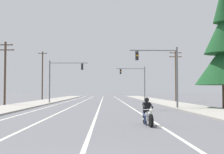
# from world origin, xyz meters

# --- Properties ---
(lane_stripe_center) EXTENTS (0.16, 100.00, 0.01)m
(lane_stripe_center) POSITION_xyz_m (-0.27, 45.00, 0.00)
(lane_stripe_center) COLOR beige
(lane_stripe_center) RESTS_ON ground
(lane_stripe_left) EXTENTS (0.16, 100.00, 0.01)m
(lane_stripe_left) POSITION_xyz_m (-3.43, 45.00, 0.00)
(lane_stripe_left) COLOR beige
(lane_stripe_left) RESTS_ON ground
(lane_stripe_right) EXTENTS (0.16, 100.00, 0.01)m
(lane_stripe_right) POSITION_xyz_m (3.21, 45.00, 0.00)
(lane_stripe_right) COLOR beige
(lane_stripe_right) RESTS_ON ground
(lane_stripe_far_left) EXTENTS (0.16, 100.00, 0.01)m
(lane_stripe_far_left) POSITION_xyz_m (-6.04, 45.00, 0.00)
(lane_stripe_far_left) COLOR beige
(lane_stripe_far_left) RESTS_ON ground
(sidewalk_kerb_right) EXTENTS (4.40, 110.00, 0.14)m
(sidewalk_kerb_right) POSITION_xyz_m (9.37, 40.00, 0.07)
(sidewalk_kerb_right) COLOR #9E998E
(sidewalk_kerb_right) RESTS_ON ground
(sidewalk_kerb_left) EXTENTS (4.40, 110.00, 0.14)m
(sidewalk_kerb_left) POSITION_xyz_m (-9.37, 40.00, 0.07)
(sidewalk_kerb_left) COLOR #9E998E
(sidewalk_kerb_left) RESTS_ON ground
(motorcycle_with_rider) EXTENTS (0.70, 2.19, 1.46)m
(motorcycle_with_rider) POSITION_xyz_m (2.59, 9.57, 0.59)
(motorcycle_with_rider) COLOR black
(motorcycle_with_rider) RESTS_ON ground
(traffic_signal_near_right) EXTENTS (4.82, 0.41, 6.20)m
(traffic_signal_near_right) POSITION_xyz_m (6.19, 23.78, 4.09)
(traffic_signal_near_right) COLOR slate
(traffic_signal_near_right) RESTS_ON ground
(traffic_signal_near_left) EXTENTS (5.61, 0.37, 6.20)m
(traffic_signal_near_left) POSITION_xyz_m (-6.02, 37.69, 4.14)
(traffic_signal_near_left) COLOR slate
(traffic_signal_near_left) RESTS_ON ground
(traffic_signal_mid_right) EXTENTS (5.24, 0.37, 6.20)m
(traffic_signal_mid_right) POSITION_xyz_m (6.04, 48.63, 4.12)
(traffic_signal_mid_right) COLOR slate
(traffic_signal_mid_right) RESTS_ON ground
(utility_pole_left_near) EXTENTS (2.19, 0.26, 8.03)m
(utility_pole_left_near) POSITION_xyz_m (-12.25, 32.19, 4.35)
(utility_pole_left_near) COLOR #4C3828
(utility_pole_left_near) RESTS_ON ground
(utility_pole_right_far) EXTENTS (2.04, 0.26, 8.48)m
(utility_pole_right_far) POSITION_xyz_m (11.98, 43.33, 4.58)
(utility_pole_right_far) COLOR brown
(utility_pole_right_far) RESTS_ON ground
(utility_pole_left_far) EXTENTS (1.81, 0.26, 10.13)m
(utility_pole_left_far) POSITION_xyz_m (-12.86, 57.87, 5.25)
(utility_pole_left_far) COLOR #4C3828
(utility_pole_left_far) RESTS_ON ground
(conifer_tree_right_verge_near) EXTENTS (5.91, 5.91, 13.02)m
(conifer_tree_right_verge_near) POSITION_xyz_m (12.47, 24.11, 5.97)
(conifer_tree_right_verge_near) COLOR #423023
(conifer_tree_right_verge_near) RESTS_ON ground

